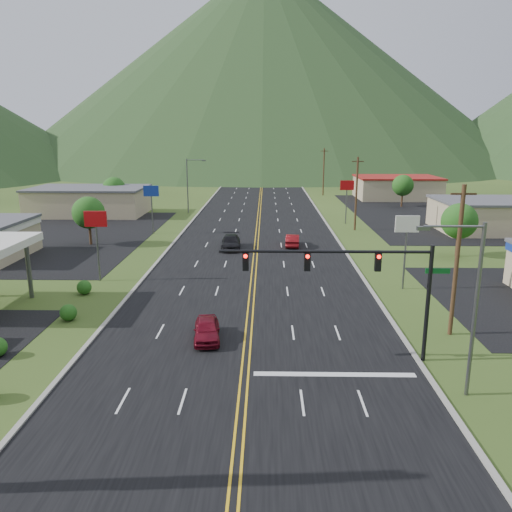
{
  "coord_description": "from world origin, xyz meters",
  "views": [
    {
      "loc": [
        1.14,
        -13.43,
        13.09
      ],
      "look_at": [
        0.44,
        21.39,
        4.5
      ],
      "focal_mm": 35.0,
      "sensor_mm": 36.0,
      "label": 1
    }
  ],
  "objects_px": {
    "traffic_signal": "(359,273)",
    "car_red_near": "(207,330)",
    "car_red_far": "(293,241)",
    "streetlight_west": "(189,182)",
    "streetlight_east": "(470,299)",
    "car_dark_mid": "(231,242)"
  },
  "relations": [
    {
      "from": "traffic_signal",
      "to": "car_red_near",
      "type": "height_order",
      "value": "traffic_signal"
    },
    {
      "from": "traffic_signal",
      "to": "car_red_near",
      "type": "bearing_deg",
      "value": 163.46
    },
    {
      "from": "car_red_far",
      "to": "traffic_signal",
      "type": "bearing_deg",
      "value": 98.08
    },
    {
      "from": "streetlight_west",
      "to": "car_red_far",
      "type": "bearing_deg",
      "value": -57.97
    },
    {
      "from": "streetlight_east",
      "to": "car_red_near",
      "type": "height_order",
      "value": "streetlight_east"
    },
    {
      "from": "traffic_signal",
      "to": "car_red_far",
      "type": "distance_m",
      "value": 30.87
    },
    {
      "from": "streetlight_west",
      "to": "car_red_far",
      "type": "xyz_separation_m",
      "value": [
        15.99,
        -25.56,
        -4.45
      ]
    },
    {
      "from": "streetlight_east",
      "to": "car_red_far",
      "type": "distance_m",
      "value": 35.4
    },
    {
      "from": "streetlight_east",
      "to": "car_red_far",
      "type": "height_order",
      "value": "streetlight_east"
    },
    {
      "from": "car_dark_mid",
      "to": "car_red_far",
      "type": "bearing_deg",
      "value": 8.53
    },
    {
      "from": "streetlight_east",
      "to": "car_red_near",
      "type": "bearing_deg",
      "value": 154.13
    },
    {
      "from": "streetlight_east",
      "to": "car_dark_mid",
      "type": "height_order",
      "value": "streetlight_east"
    },
    {
      "from": "traffic_signal",
      "to": "car_red_far",
      "type": "bearing_deg",
      "value": 94.07
    },
    {
      "from": "car_red_far",
      "to": "streetlight_east",
      "type": "bearing_deg",
      "value": 105.27
    },
    {
      "from": "car_red_far",
      "to": "car_dark_mid",
      "type": "bearing_deg",
      "value": 15.14
    },
    {
      "from": "streetlight_west",
      "to": "car_dark_mid",
      "type": "height_order",
      "value": "streetlight_west"
    },
    {
      "from": "car_dark_mid",
      "to": "car_red_far",
      "type": "xyz_separation_m",
      "value": [
        7.21,
        1.42,
        -0.04
      ]
    },
    {
      "from": "traffic_signal",
      "to": "car_dark_mid",
      "type": "bearing_deg",
      "value": 107.9
    },
    {
      "from": "streetlight_west",
      "to": "car_red_near",
      "type": "distance_m",
      "value": 54.23
    },
    {
      "from": "car_red_far",
      "to": "car_red_near",
      "type": "bearing_deg",
      "value": 79.89
    },
    {
      "from": "traffic_signal",
      "to": "streetlight_west",
      "type": "distance_m",
      "value": 58.88
    },
    {
      "from": "traffic_signal",
      "to": "car_red_far",
      "type": "relative_size",
      "value": 2.96
    }
  ]
}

